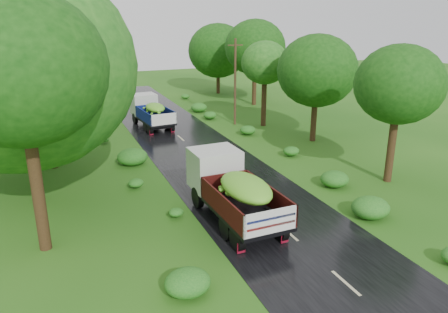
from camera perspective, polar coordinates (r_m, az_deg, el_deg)
ground at (r=16.60m, az=15.62°, el=-15.67°), size 120.00×120.00×0.00m
road at (r=20.16m, az=6.95°, el=-8.59°), size 6.50×80.00×0.02m
road_lines at (r=20.93m, az=5.62°, el=-7.43°), size 0.12×69.60×0.00m
truck_near at (r=19.82m, az=1.01°, el=-3.99°), size 2.52×6.64×2.76m
truck_far at (r=36.57m, az=-9.59°, el=5.97°), size 2.58×5.99×2.45m
utility_pole at (r=36.44m, az=1.46°, el=9.79°), size 1.24×0.27×7.07m
trees_left at (r=31.63m, az=-25.04°, el=12.43°), size 6.92×32.35×9.36m
trees_right at (r=39.16m, az=5.72°, el=12.60°), size 6.20×32.90×7.32m
shrubs at (r=27.60m, az=-2.07°, el=-0.11°), size 11.90×44.00×0.70m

